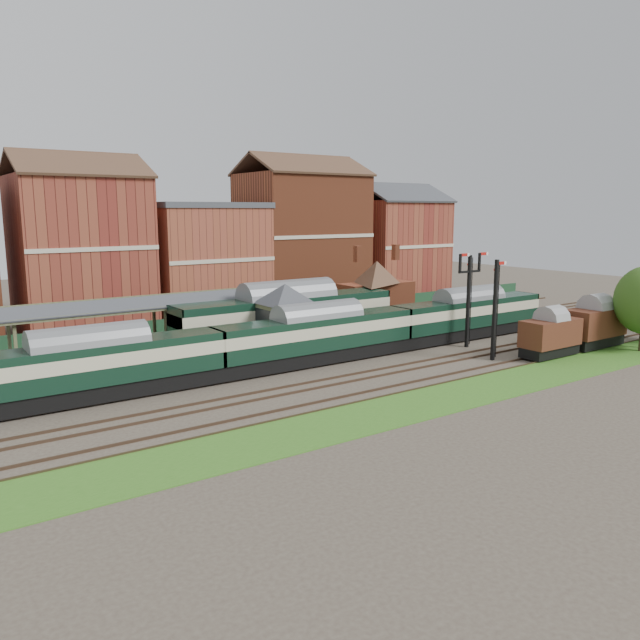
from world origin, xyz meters
TOP-DOWN VIEW (x-y plane):
  - ground at (0.00, 0.00)m, footprint 160.00×160.00m
  - grass_back at (0.00, 16.00)m, footprint 90.00×4.50m
  - grass_front at (0.00, -12.00)m, footprint 90.00×5.00m
  - fence at (0.00, 18.00)m, footprint 90.00×0.12m
  - platform at (-5.00, 9.75)m, footprint 55.00×3.40m
  - signal_box at (-3.00, 3.25)m, footprint 5.40×5.40m
  - brick_hut at (5.00, 3.25)m, footprint 3.20×2.64m
  - station_building at (12.00, 9.75)m, footprint 8.10×8.10m
  - canopy at (-11.00, 9.75)m, footprint 26.00×3.89m
  - semaphore_bracket at (12.04, -2.50)m, footprint 3.60×0.25m
  - semaphore_siding at (10.02, -7.00)m, footprint 1.23×0.25m
  - town_backdrop at (-0.18, 25.00)m, footprint 69.00×10.00m
  - dmu_train at (-2.10, 0.00)m, footprint 51.26×2.70m
  - platform_railcar at (-0.77, 6.50)m, footprint 20.59×3.24m
  - goods_van_a at (14.55, -9.00)m, footprint 5.35×2.32m
  - goods_van_b at (20.78, -9.00)m, footprint 5.98×2.59m

SIDE VIEW (x-z plane):
  - ground at x=0.00m, z-range 0.00..0.00m
  - grass_back at x=0.00m, z-range 0.00..0.06m
  - grass_front at x=0.00m, z-range 0.00..0.06m
  - platform at x=-5.00m, z-range 0.00..1.00m
  - fence at x=0.00m, z-range 0.00..1.50m
  - brick_hut at x=5.00m, z-range -0.28..2.67m
  - goods_van_a at x=14.55m, z-range 0.24..3.49m
  - goods_van_b at x=20.78m, z-range 0.25..3.88m
  - dmu_train at x=-2.10m, z-range 0.34..4.28m
  - platform_railcar at x=-0.77m, z-range 0.38..5.12m
  - signal_box at x=-3.00m, z-range 0.19..6.19m
  - station_building at x=12.00m, z-range 1.01..6.91m
  - semaphore_siding at x=10.02m, z-range 0.16..8.16m
  - canopy at x=-11.00m, z-range 2.54..6.62m
  - semaphore_bracket at x=12.04m, z-range 0.54..8.72m
  - town_backdrop at x=-0.18m, z-range -1.00..15.00m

